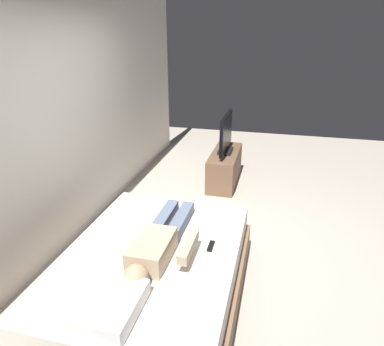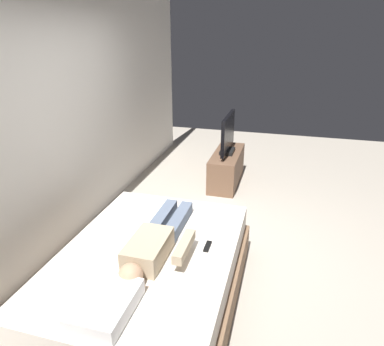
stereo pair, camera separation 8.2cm
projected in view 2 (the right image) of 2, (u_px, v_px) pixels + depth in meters
name	position (u px, v px, depth m)	size (l,w,h in m)	color
ground_plane	(219.00, 256.00, 3.68)	(10.00, 10.00, 0.00)	#ADA393
back_wall	(78.00, 110.00, 3.94)	(6.40, 0.10, 2.80)	silver
bed	(149.00, 277.00, 2.97)	(2.05, 1.48, 0.54)	brown
pillow	(106.00, 305.00, 2.21)	(0.48, 0.34, 0.12)	white
person	(156.00, 242.00, 2.84)	(1.26, 0.46, 0.18)	tan
remote	(208.00, 246.00, 2.91)	(0.15, 0.04, 0.02)	black
tv_stand	(227.00, 168.00, 5.39)	(1.10, 0.40, 0.50)	brown
tv	(228.00, 135.00, 5.19)	(0.88, 0.20, 0.59)	black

